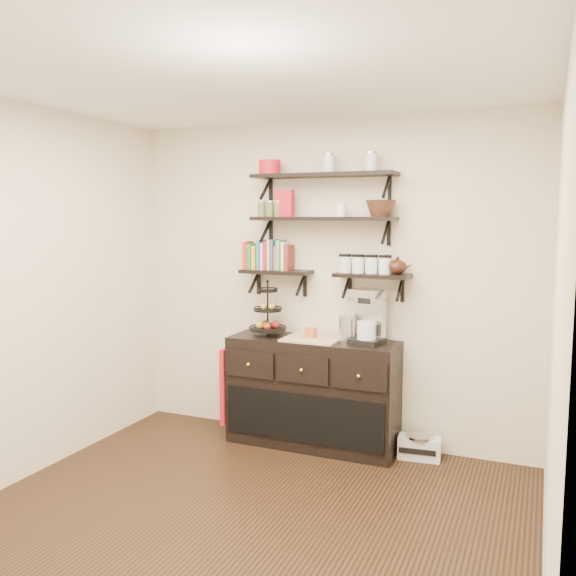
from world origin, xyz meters
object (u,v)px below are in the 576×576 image
(sideboard, at_px, (313,392))
(fruit_stand, at_px, (268,317))
(radio, at_px, (419,447))
(coffee_maker, at_px, (369,317))

(sideboard, height_order, fruit_stand, fruit_stand)
(sideboard, relative_size, radio, 4.09)
(sideboard, relative_size, coffee_maker, 3.19)
(sideboard, xyz_separation_m, radio, (0.88, 0.06, -0.36))
(coffee_maker, xyz_separation_m, radio, (0.42, 0.03, -1.01))
(radio, bearing_deg, fruit_stand, 176.36)
(coffee_maker, distance_m, radio, 1.10)
(fruit_stand, xyz_separation_m, coffee_maker, (0.87, 0.03, 0.05))
(sideboard, height_order, coffee_maker, coffee_maker)
(sideboard, relative_size, fruit_stand, 3.09)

